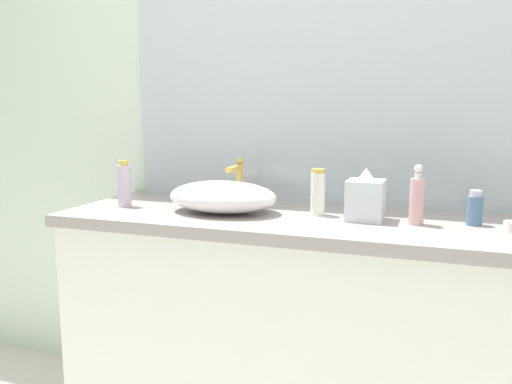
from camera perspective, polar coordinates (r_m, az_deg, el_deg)
bathroom_wall_rear at (r=2.01m, az=8.13°, el=10.81°), size 6.00×0.06×2.60m
vanity_counter at (r=1.89m, az=4.00°, el=-15.81°), size 1.65×0.55×0.88m
wall_mirror_panel at (r=1.99m, az=6.49°, el=14.57°), size 1.51×0.01×1.10m
sink_basin at (r=1.80m, az=-3.85°, el=-0.54°), size 0.40×0.27×0.11m
faucet at (r=1.93m, az=-2.13°, el=1.74°), size 0.03×0.15×0.18m
soap_dispenser at (r=1.68m, az=17.86°, el=-0.75°), size 0.05×0.05×0.19m
lotion_bottle at (r=1.74m, az=23.64°, el=-1.78°), size 0.05×0.05×0.11m
perfume_bottle at (r=1.76m, az=7.04°, el=-0.03°), size 0.05×0.05×0.16m
spray_can at (r=1.97m, az=-14.79°, el=0.79°), size 0.05×0.05×0.18m
tissue_box at (r=1.70m, az=12.35°, el=-0.66°), size 0.12×0.12×0.17m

